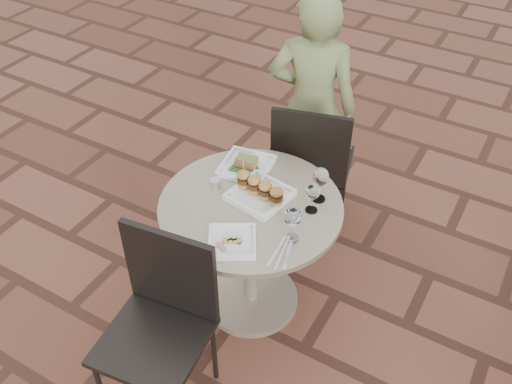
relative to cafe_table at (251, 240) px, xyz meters
The scene contains 13 objects.
ground 0.50m from the cafe_table, 95.07° to the right, with size 60.00×60.00×0.00m, color brown.
cafe_table is the anchor object (origin of this frame).
chair_far 0.69m from the cafe_table, 89.43° to the left, with size 0.54×0.54×0.93m.
chair_near 0.64m from the cafe_table, 97.61° to the right, with size 0.49×0.49×0.93m.
diner 0.97m from the cafe_table, 97.32° to the left, with size 0.53×0.35×1.46m, color olive.
plate_salmon 0.39m from the cafe_table, 124.98° to the left, with size 0.29×0.29×0.07m.
plate_sliders 0.29m from the cafe_table, 79.06° to the left, with size 0.30×0.30×0.17m.
plate_tuna 0.38m from the cafe_table, 77.15° to the right, with size 0.29×0.29×0.03m.
wine_glass_right 0.48m from the cafe_table, 21.27° to the right, with size 0.08×0.08×0.18m.
wine_glass_mid 0.47m from the cafe_table, 21.42° to the left, with size 0.07×0.07×0.17m.
wine_glass_far 0.51m from the cafe_table, 36.33° to the left, with size 0.08×0.08×0.19m.
steel_ramekin 0.35m from the cafe_table, behind, with size 0.06×0.06×0.04m, color silver.
cutlery_set 0.43m from the cafe_table, 36.40° to the right, with size 0.10×0.21×0.00m, color silver, non-canonical shape.
Camera 1 is at (1.06, -1.62, 2.57)m, focal length 40.00 mm.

